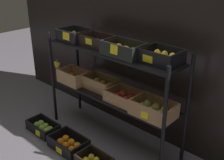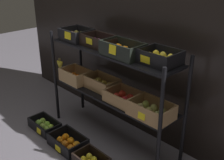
{
  "view_description": "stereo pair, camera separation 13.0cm",
  "coord_description": "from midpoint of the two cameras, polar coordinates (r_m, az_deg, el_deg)",
  "views": [
    {
      "loc": [
        1.67,
        -1.8,
        1.74
      ],
      "look_at": [
        0.0,
        0.0,
        0.66
      ],
      "focal_mm": 44.93,
      "sensor_mm": 36.0,
      "label": 1
    },
    {
      "loc": [
        1.76,
        -1.71,
        1.74
      ],
      "look_at": [
        0.0,
        0.0,
        0.66
      ],
      "focal_mm": 44.93,
      "sensor_mm": 36.0,
      "label": 2
    }
  ],
  "objects": [
    {
      "name": "display_rack",
      "position": [
        2.64,
        -1.4,
        1.36
      ],
      "size": [
        1.55,
        0.4,
        1.08
      ],
      "color": "black",
      "rests_on": "ground_plane"
    },
    {
      "name": "ground_plane",
      "position": [
        3.01,
        -1.27,
        -11.55
      ],
      "size": [
        10.0,
        10.0,
        0.0
      ],
      "primitive_type": "plane",
      "color": "slate"
    },
    {
      "name": "crate_ground_orange",
      "position": [
        2.88,
        -10.16,
        -12.72
      ],
      "size": [
        0.38,
        0.26,
        0.12
      ],
      "color": "black",
      "rests_on": "ground_plane"
    },
    {
      "name": "crate_ground_apple_green",
      "position": [
        3.19,
        -14.96,
        -9.33
      ],
      "size": [
        0.37,
        0.22,
        0.11
      ],
      "color": "black",
      "rests_on": "ground_plane"
    },
    {
      "name": "storefront_wall",
      "position": [
        2.84,
        3.97,
        8.35
      ],
      "size": [
        3.83,
        0.12,
        1.97
      ],
      "primitive_type": "cube",
      "color": "black",
      "rests_on": "ground_plane"
    }
  ]
}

